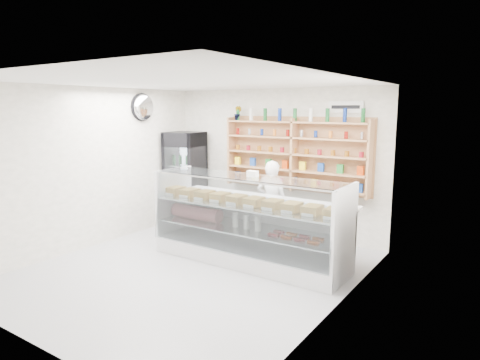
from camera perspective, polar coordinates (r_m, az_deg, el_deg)
The scene contains 8 objects.
room at distance 6.28m, azimuth -6.60°, elevation 0.06°, with size 5.00×5.00×5.00m.
display_counter at distance 6.88m, azimuth 1.19°, elevation -7.81°, with size 3.20×0.95×1.39m.
shop_worker at distance 7.65m, azimuth 4.26°, elevation -3.06°, with size 0.56×0.37×1.53m, color white.
drinks_cooler at distance 9.03m, azimuth -7.32°, elevation 0.22°, with size 0.79×0.77×1.95m.
wall_shelving at distance 7.93m, azimuth 7.23°, elevation 3.43°, with size 2.84×0.28×1.33m.
potted_plant at distance 8.52m, azimuth -0.29°, elevation 8.91°, with size 0.15×0.12×0.28m, color #1E6626.
security_mirror at distance 8.56m, azimuth -12.70°, elevation 9.46°, with size 0.15×0.50×0.50m, color silver.
wall_sign at distance 7.65m, azimuth 13.93°, elevation 9.43°, with size 0.62×0.03×0.20m, color white.
Camera 1 is at (4.03, -4.71, 2.43)m, focal length 32.00 mm.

